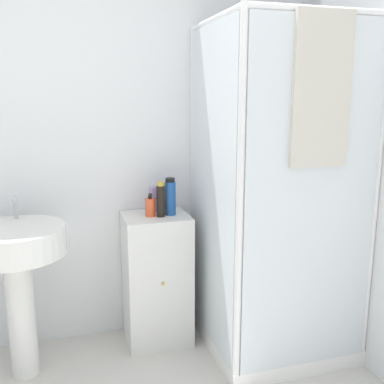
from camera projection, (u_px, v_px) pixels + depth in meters
wall_back at (54, 146)px, 2.70m from camera, size 6.40×0.06×2.50m
shower_enclosure at (270, 263)px, 2.69m from camera, size 0.82×0.85×1.96m
vanity_cabinet at (157, 279)px, 2.84m from camera, size 0.40×0.37×0.83m
sink at (17, 262)px, 2.42m from camera, size 0.53×0.53×1.00m
soap_dispenser at (150, 207)px, 2.72m from camera, size 0.06×0.06×0.14m
shampoo_bottle_tall_black at (161, 200)px, 2.70m from camera, size 0.05×0.05×0.21m
shampoo_bottle_blue at (170, 197)px, 2.74m from camera, size 0.07×0.07×0.23m
lotion_bottle_white at (153, 199)px, 2.82m from camera, size 0.05×0.05×0.19m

